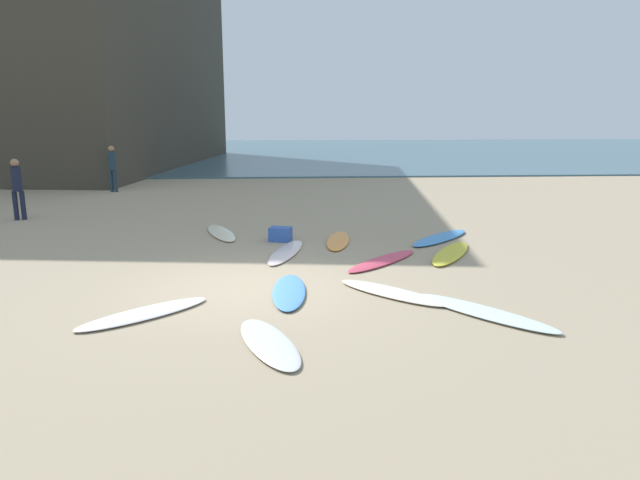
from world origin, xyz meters
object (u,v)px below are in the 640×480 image
at_px(surfboard_6, 451,253).
at_px(beachgoer_mid, 112,166).
at_px(surfboard_10, 144,313).
at_px(surfboard_1, 289,291).
at_px(surfboard_8, 392,292).
at_px(surfboard_5, 484,312).
at_px(surfboard_3, 221,233).
at_px(surfboard_9, 440,238).
at_px(surfboard_7, 383,261).
at_px(surfboard_4, 338,241).
at_px(beachgoer_near, 17,186).
at_px(beach_cooler, 280,234).
at_px(surfboard_0, 286,252).
at_px(surfboard_2, 269,343).

bearing_deg(surfboard_6, beachgoer_mid, -18.26).
distance_m(surfboard_10, beachgoer_mid, 15.60).
distance_m(surfboard_1, surfboard_8, 1.79).
bearing_deg(surfboard_6, surfboard_1, 64.38).
height_order(surfboard_5, beachgoer_mid, beachgoer_mid).
bearing_deg(beachgoer_mid, surfboard_10, -51.94).
height_order(surfboard_3, surfboard_9, surfboard_9).
bearing_deg(surfboard_7, surfboard_4, -27.33).
relative_size(surfboard_1, surfboard_5, 0.85).
bearing_deg(surfboard_4, surfboard_3, -11.57).
bearing_deg(surfboard_1, surfboard_6, -142.54).
distance_m(surfboard_3, surfboard_8, 6.41).
relative_size(surfboard_9, beachgoer_near, 1.40).
bearing_deg(beach_cooler, surfboard_6, -23.84).
bearing_deg(surfboard_9, beachgoer_near, 26.13).
height_order(surfboard_3, surfboard_6, surfboard_6).
bearing_deg(surfboard_9, beachgoer_mid, 0.58).
distance_m(surfboard_6, surfboard_7, 1.72).
relative_size(surfboard_0, surfboard_8, 1.11).
height_order(surfboard_6, beach_cooler, beach_cooler).
height_order(surfboard_0, surfboard_5, surfboard_5).
distance_m(surfboard_1, surfboard_4, 4.28).
relative_size(beachgoer_near, beach_cooler, 3.51).
distance_m(surfboard_4, surfboard_7, 2.17).
bearing_deg(surfboard_8, surfboard_9, -159.14).
height_order(surfboard_8, beachgoer_near, beachgoer_near).
xyz_separation_m(surfboard_3, surfboard_5, (4.75, -6.49, 0.00)).
xyz_separation_m(surfboard_7, beachgoer_mid, (-8.87, 11.84, 1.00)).
xyz_separation_m(surfboard_3, surfboard_9, (5.54, -1.01, 0.01)).
height_order(surfboard_1, beach_cooler, beach_cooler).
xyz_separation_m(surfboard_3, surfboard_8, (3.50, -5.37, -0.00)).
bearing_deg(surfboard_7, beachgoer_near, 12.60).
bearing_deg(surfboard_1, surfboard_9, -130.44).
bearing_deg(surfboard_2, surfboard_4, -122.23).
distance_m(surfboard_2, beachgoer_near, 12.56).
bearing_deg(surfboard_10, surfboard_7, -94.99).
height_order(surfboard_0, surfboard_10, surfboard_10).
bearing_deg(beachgoer_mid, surfboard_5, -36.00).
bearing_deg(surfboard_7, beachgoer_mid, -10.81).
relative_size(surfboard_1, surfboard_6, 0.85).
xyz_separation_m(surfboard_0, surfboard_2, (-0.26, -5.27, 0.00)).
distance_m(surfboard_1, surfboard_6, 4.47).
distance_m(surfboard_6, surfboard_9, 1.61).
distance_m(surfboard_0, surfboard_9, 4.05).
relative_size(surfboard_7, surfboard_9, 0.96).
bearing_deg(beachgoer_near, surfboard_3, 144.07).
height_order(surfboard_6, beachgoer_mid, beachgoer_mid).
bearing_deg(surfboard_8, beach_cooler, -110.41).
distance_m(surfboard_3, beach_cooler, 1.82).
height_order(surfboard_5, surfboard_8, surfboard_5).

